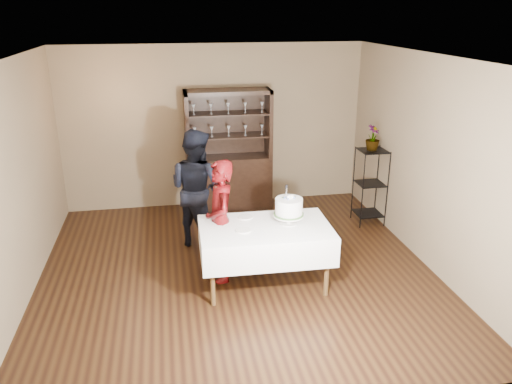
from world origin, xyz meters
TOP-DOWN VIEW (x-y plane):
  - floor at (0.00, 0.00)m, footprint 5.00×5.00m
  - ceiling at (0.00, 0.00)m, footprint 5.00×5.00m
  - back_wall at (0.00, 2.50)m, footprint 5.00×0.02m
  - wall_left at (-2.50, 0.00)m, footprint 0.02×5.00m
  - wall_right at (2.50, 0.00)m, footprint 0.02×5.00m
  - china_hutch at (0.20, 2.25)m, footprint 1.40×0.48m
  - plant_etagere at (2.28, 1.20)m, footprint 0.42×0.42m
  - cake_table at (0.29, -0.38)m, footprint 1.58×1.00m
  - woman at (-0.21, -0.12)m, footprint 0.41×0.59m
  - man at (-0.44, 0.93)m, footprint 1.04×1.02m
  - cake at (0.58, -0.35)m, footprint 0.37×0.37m
  - plate_near at (0.01, -0.46)m, footprint 0.21×0.21m
  - plate_far at (0.10, -0.08)m, footprint 0.22×0.22m
  - potted_plant at (2.26, 1.20)m, footprint 0.31×0.31m

SIDE VIEW (x-z plane):
  - floor at x=0.00m, z-range 0.00..0.00m
  - cake_table at x=0.29m, z-range 0.21..0.99m
  - plant_etagere at x=2.28m, z-range 0.05..1.25m
  - china_hutch at x=0.20m, z-range -0.34..1.66m
  - woman at x=-0.21m, z-range 0.00..1.55m
  - plate_near at x=0.01m, z-range 0.78..0.79m
  - plate_far at x=0.10m, z-range 0.78..0.79m
  - man at x=-0.44m, z-range 0.00..1.69m
  - cake at x=0.58m, z-range 0.73..1.24m
  - back_wall at x=0.00m, z-range 0.00..2.70m
  - wall_left at x=-2.50m, z-range 0.00..2.70m
  - wall_right at x=2.50m, z-range 0.00..2.70m
  - potted_plant at x=2.26m, z-range 1.19..1.57m
  - ceiling at x=0.00m, z-range 2.70..2.70m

